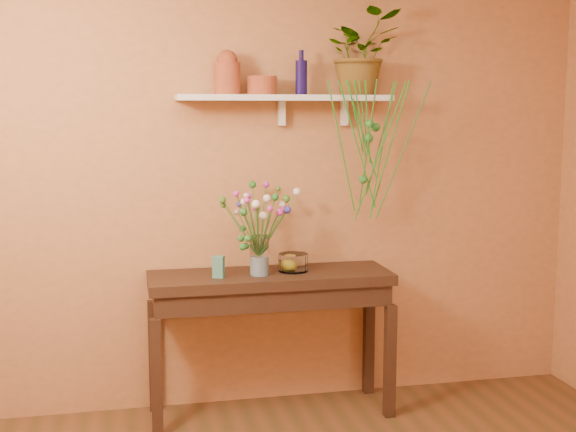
% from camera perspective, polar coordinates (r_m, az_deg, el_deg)
% --- Properties ---
extents(room, '(4.04, 4.04, 2.70)m').
position_cam_1_polar(room, '(2.78, 6.79, -2.33)').
color(room, brown).
rests_on(room, ground).
extents(sideboard, '(1.45, 0.47, 0.88)m').
position_cam_1_polar(sideboard, '(4.55, -1.35, -5.91)').
color(sideboard, '#392416').
rests_on(sideboard, ground).
extents(wall_shelf, '(1.30, 0.24, 0.19)m').
position_cam_1_polar(wall_shelf, '(4.56, -0.13, 8.89)').
color(wall_shelf, white).
rests_on(wall_shelf, room).
extents(terracotta_jug, '(0.18, 0.18, 0.26)m').
position_cam_1_polar(terracotta_jug, '(4.49, -4.63, 10.74)').
color(terracotta_jug, '#9B4823').
rests_on(terracotta_jug, wall_shelf).
extents(terracotta_pot, '(0.21, 0.21, 0.11)m').
position_cam_1_polar(terracotta_pot, '(4.53, -1.97, 9.86)').
color(terracotta_pot, '#9B4823').
rests_on(terracotta_pot, wall_shelf).
extents(blue_bottle, '(0.07, 0.07, 0.26)m').
position_cam_1_polar(blue_bottle, '(4.58, 1.01, 10.51)').
color(blue_bottle, '#150D47').
rests_on(blue_bottle, wall_shelf).
extents(spider_plant, '(0.52, 0.47, 0.51)m').
position_cam_1_polar(spider_plant, '(4.72, 5.52, 12.20)').
color(spider_plant, '#2A7328').
rests_on(spider_plant, wall_shelf).
extents(plant_fronds, '(0.62, 0.38, 0.85)m').
position_cam_1_polar(plant_fronds, '(4.56, 6.23, 5.62)').
color(plant_fronds, '#2A7328').
rests_on(plant_fronds, wall_shelf).
extents(glass_vase, '(0.11, 0.11, 0.23)m').
position_cam_1_polar(glass_vase, '(4.44, -2.19, -3.23)').
color(glass_vase, white).
rests_on(glass_vase, sideboard).
extents(bouquet, '(0.51, 0.48, 0.43)m').
position_cam_1_polar(bouquet, '(4.41, -2.12, 0.37)').
color(bouquet, '#386B28').
rests_on(bouquet, glass_vase).
extents(glass_bowl, '(0.18, 0.18, 0.11)m').
position_cam_1_polar(glass_bowl, '(4.55, 0.40, -3.60)').
color(glass_bowl, white).
rests_on(glass_bowl, sideboard).
extents(lemon, '(0.07, 0.07, 0.07)m').
position_cam_1_polar(lemon, '(4.56, 0.15, -3.68)').
color(lemon, yellow).
rests_on(lemon, glass_bowl).
extents(carton, '(0.08, 0.07, 0.13)m').
position_cam_1_polar(carton, '(4.39, -5.29, -3.86)').
color(carton, '#386B87').
rests_on(carton, sideboard).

